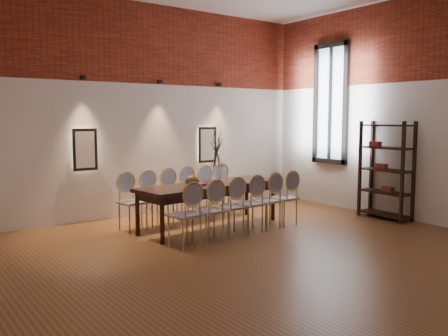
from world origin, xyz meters
TOP-DOWN VIEW (x-y plane):
  - floor at (0.00, 0.00)m, footprint 7.00×7.00m
  - wall_back at (0.00, 3.55)m, footprint 7.00×0.10m
  - wall_right at (3.55, 0.00)m, footprint 0.10×7.00m
  - brick_band_back at (0.00, 3.48)m, footprint 7.00×0.02m
  - brick_band_right at (3.48, 0.00)m, footprint 0.02×7.00m
  - niche_left at (-1.30, 3.45)m, footprint 0.36×0.06m
  - niche_right at (1.30, 3.45)m, footprint 0.36×0.06m
  - spot_fixture_left at (-1.30, 3.42)m, footprint 0.08×0.10m
  - spot_fixture_mid at (0.20, 3.42)m, footprint 0.08×0.10m
  - spot_fixture_right at (1.60, 3.42)m, footprint 0.08×0.10m
  - window_glass at (3.46, 2.00)m, footprint 0.02×0.78m
  - window_frame at (3.44, 2.00)m, footprint 0.08×0.90m
  - window_mullion at (3.44, 2.00)m, footprint 0.06×0.06m
  - dining_table at (0.25, 1.81)m, footprint 2.67×1.11m
  - chair_near_a at (-0.75, 1.00)m, footprint 0.48×0.48m
  - chair_near_b at (-0.32, 1.05)m, footprint 0.48×0.48m
  - chair_near_c at (0.11, 1.09)m, footprint 0.48×0.48m
  - chair_near_d at (0.54, 1.14)m, footprint 0.48×0.48m
  - chair_near_e at (0.97, 1.19)m, footprint 0.48×0.48m
  - chair_near_f at (1.40, 1.23)m, footprint 0.48×0.48m
  - chair_far_a at (-0.90, 2.39)m, footprint 0.48×0.48m
  - chair_far_b at (-0.47, 2.44)m, footprint 0.48×0.48m
  - chair_far_c at (-0.04, 2.48)m, footprint 0.48×0.48m
  - chair_far_d at (0.39, 2.53)m, footprint 0.48×0.48m
  - chair_far_e at (0.83, 2.57)m, footprint 0.48×0.48m
  - chair_far_f at (1.26, 2.62)m, footprint 0.48×0.48m
  - vase at (0.41, 1.83)m, footprint 0.14×0.14m
  - dried_branches at (0.41, 1.83)m, footprint 0.50×0.50m
  - bowl at (-0.16, 1.72)m, footprint 0.24×0.24m
  - book at (-0.03, 1.77)m, footprint 0.28×0.21m
  - shelving_rack at (3.28, 0.50)m, footprint 0.44×1.02m

SIDE VIEW (x-z plane):
  - floor at x=0.00m, z-range -0.02..0.00m
  - dining_table at x=0.25m, z-range 0.00..0.75m
  - chair_near_a at x=-0.75m, z-range 0.00..0.94m
  - chair_near_b at x=-0.32m, z-range 0.00..0.94m
  - chair_near_c at x=0.11m, z-range 0.00..0.94m
  - chair_near_d at x=0.54m, z-range 0.00..0.94m
  - chair_near_e at x=0.97m, z-range 0.00..0.94m
  - chair_near_f at x=1.40m, z-range 0.00..0.94m
  - chair_far_a at x=-0.90m, z-range 0.00..0.94m
  - chair_far_b at x=-0.47m, z-range 0.00..0.94m
  - chair_far_c at x=-0.04m, z-range 0.00..0.94m
  - chair_far_d at x=0.39m, z-range 0.00..0.94m
  - chair_far_e at x=0.83m, z-range 0.00..0.94m
  - chair_far_f at x=1.26m, z-range 0.00..0.94m
  - book at x=-0.03m, z-range 0.75..0.78m
  - bowl at x=-0.16m, z-range 0.75..0.93m
  - vase at x=0.41m, z-range 0.75..1.05m
  - shelving_rack at x=3.28m, z-range 0.00..1.80m
  - niche_left at x=-1.30m, z-range 0.97..1.63m
  - niche_right at x=1.30m, z-range 0.97..1.63m
  - dried_branches at x=0.41m, z-range 1.00..1.70m
  - wall_back at x=0.00m, z-range 0.00..4.00m
  - wall_right at x=3.55m, z-range 0.00..4.00m
  - window_glass at x=3.46m, z-range 0.96..3.34m
  - window_frame at x=3.44m, z-range 0.90..3.40m
  - window_mullion at x=3.44m, z-range 0.95..3.35m
  - spot_fixture_left at x=-1.30m, z-range 2.51..2.59m
  - spot_fixture_mid at x=0.20m, z-range 2.51..2.59m
  - spot_fixture_right at x=1.60m, z-range 2.51..2.59m
  - brick_band_back at x=0.00m, z-range 2.50..4.00m
  - brick_band_right at x=3.48m, z-range 2.50..4.00m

